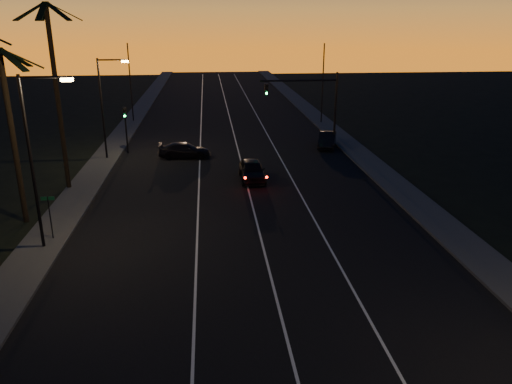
{
  "coord_description": "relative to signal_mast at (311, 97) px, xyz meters",
  "views": [
    {
      "loc": [
        -2.21,
        -4.82,
        11.37
      ],
      "look_at": [
        0.22,
        20.05,
        2.77
      ],
      "focal_mm": 35.0,
      "sensor_mm": 36.0,
      "label": 1
    }
  ],
  "objects": [
    {
      "name": "road",
      "position": [
        -7.14,
        -9.99,
        -4.78
      ],
      "size": [
        20.0,
        170.0,
        0.01
      ],
      "primitive_type": "cube",
      "color": "black",
      "rests_on": "ground"
    },
    {
      "name": "sidewalk_left",
      "position": [
        -18.34,
        -9.99,
        -4.7
      ],
      "size": [
        2.4,
        170.0,
        0.16
      ],
      "primitive_type": "cube",
      "color": "#383735",
      "rests_on": "ground"
    },
    {
      "name": "sidewalk_right",
      "position": [
        4.06,
        -9.99,
        -4.7
      ],
      "size": [
        2.4,
        170.0,
        0.16
      ],
      "primitive_type": "cube",
      "color": "#383735",
      "rests_on": "ground"
    },
    {
      "name": "lane_stripe_left",
      "position": [
        -10.14,
        -9.99,
        -4.76
      ],
      "size": [
        0.12,
        160.0,
        0.01
      ],
      "primitive_type": "cube",
      "color": "silver",
      "rests_on": "road"
    },
    {
      "name": "lane_stripe_mid",
      "position": [
        -6.64,
        -9.99,
        -4.76
      ],
      "size": [
        0.12,
        160.0,
        0.01
      ],
      "primitive_type": "cube",
      "color": "silver",
      "rests_on": "road"
    },
    {
      "name": "lane_stripe_right",
      "position": [
        -3.14,
        -9.99,
        -4.76
      ],
      "size": [
        0.12,
        160.0,
        0.01
      ],
      "primitive_type": "cube",
      "color": "silver",
      "rests_on": "road"
    },
    {
      "name": "palm_mid",
      "position": [
        -20.34,
        -15.99,
        1.47
      ],
      "size": [
        4.25,
        4.16,
        10.03
      ],
      "color": "black",
      "rests_on": "ground"
    },
    {
      "name": "palm_far",
      "position": [
        -19.34,
        -9.99,
        2.83
      ],
      "size": [
        4.25,
        4.16,
        12.53
      ],
      "color": "black",
      "rests_on": "ground"
    },
    {
      "name": "streetlight_left_near",
      "position": [
        -17.84,
        -19.99,
        0.54
      ],
      "size": [
        2.55,
        0.26,
        9.0
      ],
      "color": "black",
      "rests_on": "ground"
    },
    {
      "name": "streetlight_left_far",
      "position": [
        -17.82,
        -1.99,
        0.28
      ],
      "size": [
        2.55,
        0.26,
        8.5
      ],
      "color": "black",
      "rests_on": "ground"
    },
    {
      "name": "street_sign",
      "position": [
        -17.94,
        -18.99,
        -3.13
      ],
      "size": [
        0.7,
        0.06,
        2.6
      ],
      "color": "black",
      "rests_on": "ground"
    },
    {
      "name": "signal_mast",
      "position": [
        0.0,
        0.0,
        0.0
      ],
      "size": [
        7.1,
        0.41,
        7.0
      ],
      "color": "black",
      "rests_on": "ground"
    },
    {
      "name": "signal_post",
      "position": [
        -16.64,
        -0.01,
        -1.89
      ],
      "size": [
        0.28,
        0.37,
        4.2
      ],
      "color": "black",
      "rests_on": "ground"
    },
    {
      "name": "far_pole_left",
      "position": [
        -18.14,
        15.01,
        -0.28
      ],
      "size": [
        0.14,
        0.14,
        9.0
      ],
      "primitive_type": "cylinder",
      "color": "black",
      "rests_on": "ground"
    },
    {
      "name": "far_pole_right",
      "position": [
        3.86,
        12.01,
        -0.28
      ],
      "size": [
        0.14,
        0.14,
        9.0
      ],
      "primitive_type": "cylinder",
      "color": "black",
      "rests_on": "ground"
    },
    {
      "name": "lead_car",
      "position": [
        -6.16,
        -9.11,
        -4.01
      ],
      "size": [
        1.86,
        4.99,
        1.51
      ],
      "color": "black",
      "rests_on": "road"
    },
    {
      "name": "right_car",
      "position": [
        1.83,
        0.42,
        -4.06
      ],
      "size": [
        2.68,
        4.56,
        1.42
      ],
      "color": "black",
      "rests_on": "road"
    },
    {
      "name": "cross_car",
      "position": [
        -11.45,
        -2.11,
        -4.12
      ],
      "size": [
        4.63,
        2.14,
        1.31
      ],
      "color": "black",
      "rests_on": "road"
    }
  ]
}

